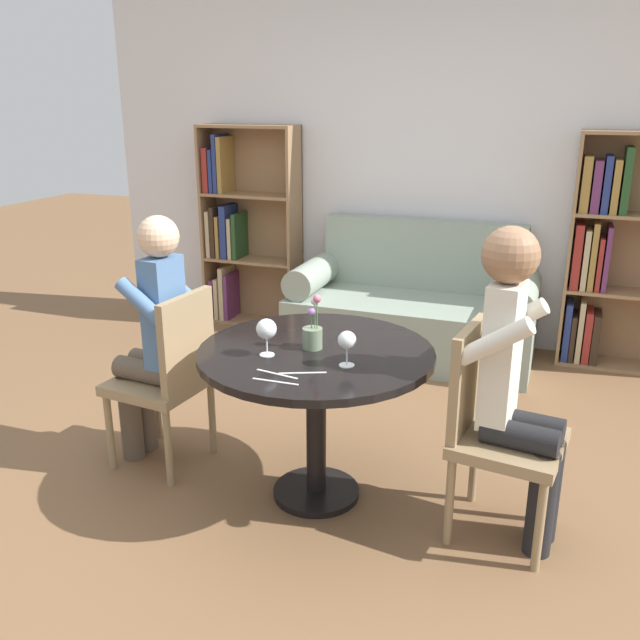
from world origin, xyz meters
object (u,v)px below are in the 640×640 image
(chair_left, at_px, (170,373))
(wine_glass_left, at_px, (266,330))
(chair_right, at_px, (492,424))
(flower_vase, at_px, (313,332))
(couch, at_px, (413,312))
(person_right, at_px, (517,379))
(person_left, at_px, (153,337))
(bookshelf_right, at_px, (612,254))
(wine_glass_right, at_px, (347,341))
(bookshelf_left, at_px, (242,229))

(chair_left, bearing_deg, wine_glass_left, 81.33)
(chair_right, distance_m, flower_vase, 0.84)
(couch, bearing_deg, person_right, -66.68)
(person_left, bearing_deg, chair_left, 86.07)
(chair_right, height_order, wine_glass_left, chair_right)
(bookshelf_right, height_order, wine_glass_right, bookshelf_right)
(wine_glass_left, bearing_deg, chair_right, 8.74)
(bookshelf_left, bearing_deg, bookshelf_right, -0.08)
(bookshelf_left, distance_m, person_left, 2.28)
(couch, xyz_separation_m, bookshelf_right, (1.27, 0.27, 0.46))
(bookshelf_right, bearing_deg, person_left, -134.11)
(person_right, distance_m, wine_glass_left, 1.03)
(bookshelf_right, bearing_deg, chair_right, -102.73)
(person_left, bearing_deg, flower_vase, 94.26)
(wine_glass_left, bearing_deg, couch, 85.29)
(person_right, height_order, flower_vase, person_right)
(person_right, relative_size, wine_glass_left, 8.12)
(chair_right, bearing_deg, wine_glass_right, 111.36)
(bookshelf_left, height_order, person_left, bookshelf_left)
(wine_glass_right, bearing_deg, person_right, 10.26)
(bookshelf_left, relative_size, wine_glass_left, 9.65)
(bookshelf_right, distance_m, person_left, 3.05)
(bookshelf_left, height_order, wine_glass_left, bookshelf_left)
(chair_right, bearing_deg, bookshelf_right, -4.87)
(wine_glass_right, bearing_deg, bookshelf_left, 124.98)
(person_left, distance_m, wine_glass_left, 0.72)
(person_left, bearing_deg, chair_right, 95.01)
(couch, xyz_separation_m, person_right, (0.85, -1.97, 0.40))
(couch, relative_size, wine_glass_right, 11.24)
(chair_left, bearing_deg, chair_right, 95.53)
(bookshelf_right, relative_size, wine_glass_left, 9.65)
(chair_right, xyz_separation_m, wine_glass_right, (-0.58, -0.14, 0.33))
(wine_glass_left, height_order, wine_glass_right, wine_glass_left)
(chair_left, relative_size, wine_glass_left, 5.56)
(person_right, height_order, wine_glass_right, person_right)
(wine_glass_right, bearing_deg, wine_glass_left, -179.31)
(person_right, xyz_separation_m, flower_vase, (-0.87, 0.02, 0.08))
(chair_right, relative_size, person_right, 0.69)
(person_left, bearing_deg, wine_glass_left, 81.94)
(chair_right, distance_m, person_right, 0.24)
(bookshelf_left, distance_m, wine_glass_left, 2.69)
(couch, relative_size, chair_left, 1.87)
(chair_left, relative_size, flower_vase, 3.67)
(bookshelf_left, relative_size, chair_right, 1.74)
(couch, xyz_separation_m, chair_right, (0.77, -1.95, 0.18))
(wine_glass_left, bearing_deg, person_left, 166.04)
(person_left, bearing_deg, wine_glass_right, 86.84)
(bookshelf_left, bearing_deg, wine_glass_left, -61.26)
(bookshelf_right, relative_size, person_right, 1.19)
(bookshelf_right, distance_m, chair_left, 3.01)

